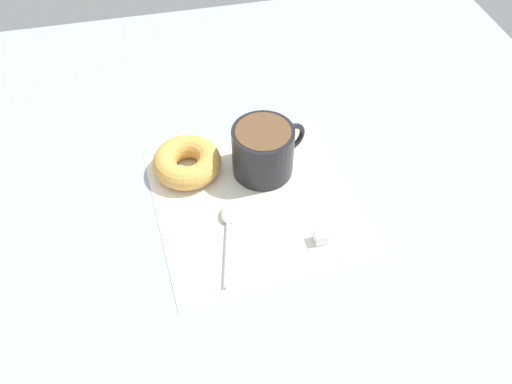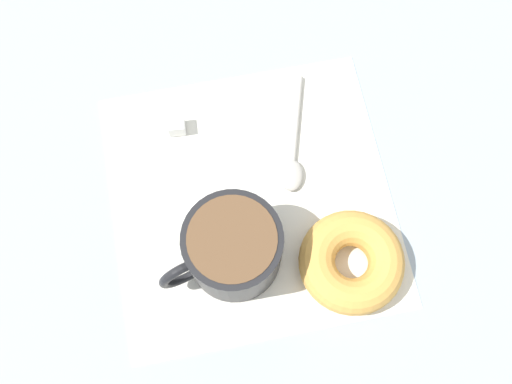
{
  "view_description": "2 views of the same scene",
  "coord_description": "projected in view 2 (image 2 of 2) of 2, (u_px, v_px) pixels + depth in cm",
  "views": [
    {
      "loc": [
        -12.15,
        -43.65,
        59.02
      ],
      "look_at": [
        -1.7,
        2.89,
        2.3
      ],
      "focal_mm": 35.0,
      "sensor_mm": 36.0,
      "label": 1
    },
    {
      "loc": [
        0.48,
        21.16,
        59.17
      ],
      "look_at": [
        -1.7,
        2.89,
        2.3
      ],
      "focal_mm": 40.0,
      "sensor_mm": 36.0,
      "label": 2
    }
  ],
  "objects": [
    {
      "name": "donut",
      "position": [
        356.0,
        261.0,
        0.58
      ],
      "size": [
        10.78,
        10.78,
        3.72
      ],
      "primitive_type": "torus",
      "color": "gold",
      "rests_on": "napkin"
    },
    {
      "name": "coffee_cup",
      "position": [
        237.0,
        248.0,
        0.56
      ],
      "size": [
        12.43,
        9.59,
        8.24
      ],
      "color": "black",
      "rests_on": "napkin"
    },
    {
      "name": "napkin",
      "position": [
        256.0,
        198.0,
        0.62
      ],
      "size": [
        32.03,
        32.03,
        0.3
      ],
      "primitive_type": "cube",
      "rotation": [
        0.0,
        0.0,
        0.08
      ],
      "color": "white",
      "rests_on": "ground_plane"
    },
    {
      "name": "ground_plane",
      "position": [
        238.0,
        178.0,
        0.64
      ],
      "size": [
        120.0,
        120.0,
        2.0
      ],
      "primitive_type": "cube",
      "color": "#99A8B7"
    },
    {
      "name": "sugar_cube",
      "position": [
        181.0,
        125.0,
        0.63
      ],
      "size": [
        1.83,
        1.83,
        1.83
      ],
      "primitive_type": "cube",
      "color": "white",
      "rests_on": "napkin"
    },
    {
      "name": "spoon",
      "position": [
        298.0,
        158.0,
        0.63
      ],
      "size": [
        4.55,
        14.04,
        0.9
      ],
      "color": "#B7B2A8",
      "rests_on": "napkin"
    }
  ]
}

